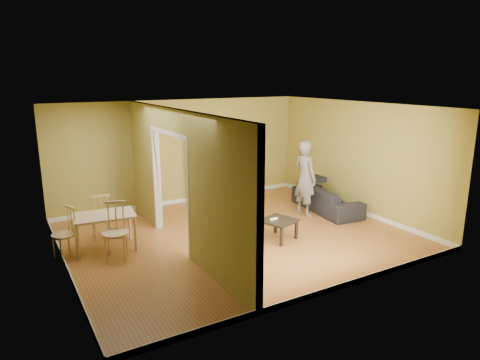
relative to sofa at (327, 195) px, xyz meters
name	(u,v)px	position (x,y,z in m)	size (l,w,h in m)	color
room_shell	(236,173)	(-2.70, -0.37, 0.92)	(6.50, 6.50, 6.50)	#A77137
partition	(179,181)	(-3.90, -0.37, 0.92)	(0.22, 5.50, 2.60)	#AB9340
wall_speaker	(235,125)	(-1.20, 2.32, 1.52)	(0.10, 0.10, 0.10)	black
sofa	(327,195)	(0.00, 0.00, 0.00)	(0.86, 2.02, 0.77)	black
person	(305,172)	(-0.65, 0.04, 0.64)	(0.58, 0.74, 2.05)	slate
bookshelf	(203,163)	(-2.21, 2.23, 0.61)	(0.84, 0.37, 1.99)	white
paper_box_navy_a	(203,181)	(-2.23, 2.18, 0.15)	(0.44, 0.29, 0.23)	navy
paper_box_teal	(202,166)	(-2.25, 2.18, 0.54)	(0.45, 0.29, 0.23)	#0D5D47
paper_box_navy_b	(203,151)	(-2.22, 2.18, 0.93)	(0.46, 0.30, 0.24)	navy
coffee_table	(279,223)	(-2.07, -0.95, -0.04)	(0.61, 0.61, 0.41)	#332A1D
game_controller	(274,219)	(-2.16, -0.90, 0.04)	(0.17, 0.04, 0.03)	white
dining_table	(104,218)	(-5.15, 0.26, 0.22)	(1.09, 0.72, 0.68)	tan
chair_left	(64,233)	(-5.87, 0.21, 0.08)	(0.42, 0.42, 0.93)	#D2BB85
chair_near	(115,232)	(-5.09, -0.29, 0.13)	(0.47, 0.47, 1.02)	tan
chair_far	(101,215)	(-5.09, 0.87, 0.09)	(0.43, 0.43, 0.94)	#CAB382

